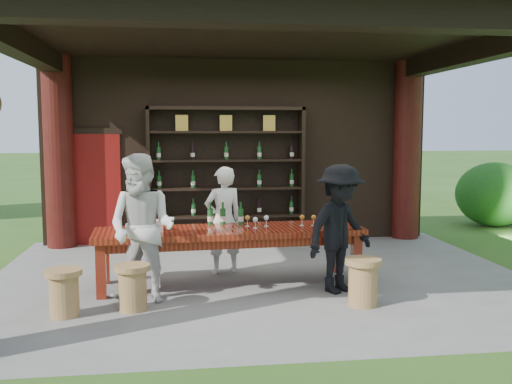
{
  "coord_description": "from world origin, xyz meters",
  "views": [
    {
      "loc": [
        -1.09,
        -7.67,
        2.04
      ],
      "look_at": [
        0.0,
        0.4,
        1.15
      ],
      "focal_mm": 40.0,
      "sensor_mm": 36.0,
      "label": 1
    }
  ],
  "objects": [
    {
      "name": "ground",
      "position": [
        0.0,
        0.0,
        0.0
      ],
      "size": [
        90.0,
        90.0,
        0.0
      ],
      "primitive_type": "plane",
      "color": "#2D5119",
      "rests_on": "ground"
    },
    {
      "name": "pavilion",
      "position": [
        -0.01,
        0.43,
        2.13
      ],
      "size": [
        7.5,
        6.0,
        3.6
      ],
      "color": "slate",
      "rests_on": "ground"
    },
    {
      "name": "wine_shelf",
      "position": [
        -0.26,
        2.45,
        1.22
      ],
      "size": [
        2.78,
        0.42,
        2.45
      ],
      "color": "black",
      "rests_on": "ground"
    },
    {
      "name": "tasting_table",
      "position": [
        -0.44,
        -0.29,
        0.63
      ],
      "size": [
        3.55,
        1.11,
        0.75
      ],
      "rotation": [
        0.0,
        0.0,
        0.06
      ],
      "color": "#63160E",
      "rests_on": "ground"
    },
    {
      "name": "stool_near_left",
      "position": [
        -1.63,
        -1.24,
        0.28
      ],
      "size": [
        0.4,
        0.4,
        0.52
      ],
      "rotation": [
        0.0,
        0.0,
        -0.39
      ],
      "color": "olive",
      "rests_on": "ground"
    },
    {
      "name": "stool_near_right",
      "position": [
        1.01,
        -1.43,
        0.29
      ],
      "size": [
        0.42,
        0.42,
        0.56
      ],
      "rotation": [
        0.0,
        0.0,
        0.24
      ],
      "color": "olive",
      "rests_on": "ground"
    },
    {
      "name": "stool_far_left",
      "position": [
        -2.36,
        -1.36,
        0.28
      ],
      "size": [
        0.4,
        0.4,
        0.53
      ],
      "rotation": [
        0.0,
        0.0,
        0.41
      ],
      "color": "olive",
      "rests_on": "ground"
    },
    {
      "name": "host",
      "position": [
        -0.48,
        0.34,
        0.76
      ],
      "size": [
        0.63,
        0.5,
        1.53
      ],
      "primitive_type": "imported",
      "rotation": [
        0.0,
        0.0,
        3.41
      ],
      "color": "silver",
      "rests_on": "ground"
    },
    {
      "name": "guest_woman",
      "position": [
        -1.53,
        -0.91,
        0.88
      ],
      "size": [
        1.06,
        0.97,
        1.77
      ],
      "primitive_type": "imported",
      "rotation": [
        0.0,
        0.0,
        -0.43
      ],
      "color": "silver",
      "rests_on": "ground"
    },
    {
      "name": "guest_man",
      "position": [
        0.89,
        -0.83,
        0.81
      ],
      "size": [
        1.2,
        1.05,
        1.62
      ],
      "primitive_type": "imported",
      "rotation": [
        0.0,
        0.0,
        0.54
      ],
      "color": "black",
      "rests_on": "ground"
    },
    {
      "name": "table_bottles",
      "position": [
        -0.48,
        0.01,
        0.9
      ],
      "size": [
        0.49,
        0.13,
        0.31
      ],
      "color": "#194C1E",
      "rests_on": "tasting_table"
    },
    {
      "name": "table_glasses",
      "position": [
        0.2,
        -0.23,
        0.82
      ],
      "size": [
        0.96,
        0.23,
        0.15
      ],
      "color": "silver",
      "rests_on": "tasting_table"
    },
    {
      "name": "napkin_basket",
      "position": [
        -1.44,
        -0.36,
        0.82
      ],
      "size": [
        0.27,
        0.2,
        0.14
      ],
      "primitive_type": "cube",
      "rotation": [
        0.0,
        0.0,
        0.06
      ],
      "color": "#BF6672",
      "rests_on": "tasting_table"
    },
    {
      "name": "shrubs",
      "position": [
        3.02,
        0.38,
        0.56
      ],
      "size": [
        14.44,
        8.27,
        1.36
      ],
      "color": "#194C14",
      "rests_on": "ground"
    },
    {
      "name": "trees",
      "position": [
        3.02,
        2.19,
        3.37
      ],
      "size": [
        21.75,
        10.49,
        4.8
      ],
      "color": "#3F2819",
      "rests_on": "ground"
    }
  ]
}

